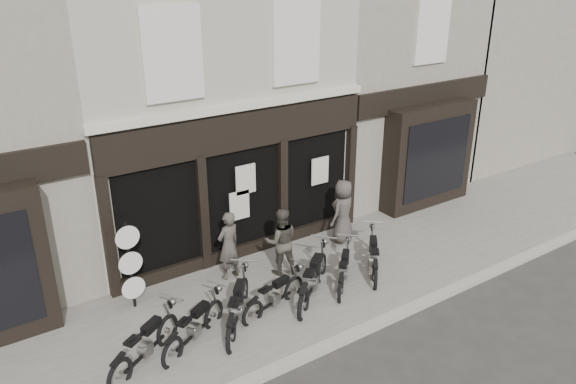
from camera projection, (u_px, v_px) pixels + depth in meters
ground_plane at (311, 311)px, 12.52m from camera, size 90.00×90.00×0.00m
pavement at (289, 290)px, 13.19m from camera, size 30.00×4.20×0.12m
kerb at (347, 337)px, 11.54m from camera, size 30.00×0.25×0.13m
central_building at (187, 84)px, 15.52m from camera, size 7.30×6.22×8.34m
neighbour_right at (362, 64)px, 18.78m from camera, size 5.60×6.73×8.34m
filler_right at (511, 43)px, 23.05m from camera, size 11.00×6.00×8.20m
motorcycle_0 at (146, 348)px, 10.69m from camera, size 1.90×1.37×1.02m
motorcycle_1 at (195, 329)px, 11.25m from camera, size 1.86×1.24×0.98m
motorcycle_2 at (238, 310)px, 11.81m from camera, size 1.65×1.91×1.09m
motorcycle_3 at (275, 298)px, 12.33m from camera, size 1.89×0.76×0.92m
motorcycle_4 at (313, 282)px, 12.80m from camera, size 1.98×1.71×1.13m
motorcycle_5 at (344, 272)px, 13.33m from camera, size 1.57×1.56×0.95m
motorcycle_6 at (373, 259)px, 13.88m from camera, size 1.52×1.77×1.01m
man_left at (229, 245)px, 13.31m from camera, size 0.70×0.54×1.72m
man_centre at (281, 241)px, 13.53m from camera, size 1.01×0.91×1.69m
man_right at (343, 211)px, 15.06m from camera, size 1.00×0.83×1.76m
advert_sign_post at (131, 270)px, 12.10m from camera, size 0.53×0.34×2.18m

